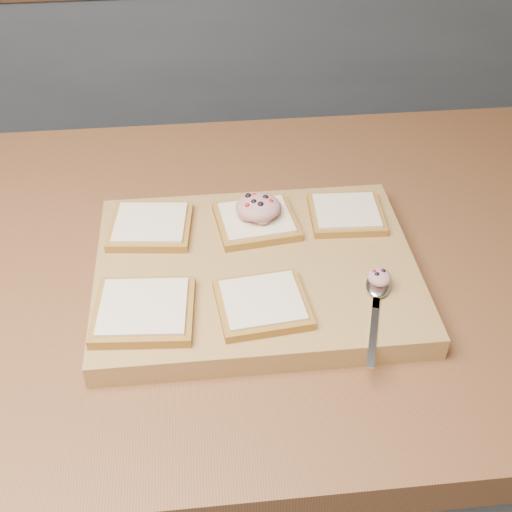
% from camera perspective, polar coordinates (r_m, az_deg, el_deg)
% --- Properties ---
extents(island_counter, '(2.00, 0.80, 0.90)m').
position_cam_1_polar(island_counter, '(1.30, -2.92, -14.85)').
color(island_counter, slate).
rests_on(island_counter, ground).
extents(back_counter, '(3.60, 0.62, 0.94)m').
position_cam_1_polar(back_counter, '(2.41, -5.19, 14.71)').
color(back_counter, slate).
rests_on(back_counter, ground).
extents(cutting_board, '(0.45, 0.34, 0.04)m').
position_cam_1_polar(cutting_board, '(0.91, 0.00, -1.41)').
color(cutting_board, tan).
rests_on(cutting_board, island_counter).
extents(bread_far_left, '(0.13, 0.12, 0.02)m').
position_cam_1_polar(bread_far_left, '(0.96, -9.34, 2.67)').
color(bread_far_left, '#A3702A').
rests_on(bread_far_left, cutting_board).
extents(bread_far_center, '(0.13, 0.12, 0.02)m').
position_cam_1_polar(bread_far_center, '(0.96, 0.02, 3.13)').
color(bread_far_center, '#A3702A').
rests_on(bread_far_center, cutting_board).
extents(bread_far_right, '(0.11, 0.10, 0.02)m').
position_cam_1_polar(bread_far_right, '(0.98, 8.02, 3.76)').
color(bread_far_right, '#A3702A').
rests_on(bread_far_right, cutting_board).
extents(bread_near_left, '(0.13, 0.12, 0.02)m').
position_cam_1_polar(bread_near_left, '(0.83, -9.94, -4.77)').
color(bread_near_left, '#A3702A').
rests_on(bread_near_left, cutting_board).
extents(bread_near_center, '(0.12, 0.12, 0.02)m').
position_cam_1_polar(bread_near_center, '(0.83, 0.57, -4.24)').
color(bread_near_center, '#A3702A').
rests_on(bread_near_center, cutting_board).
extents(tuna_salad_dollop, '(0.07, 0.06, 0.03)m').
position_cam_1_polar(tuna_salad_dollop, '(0.95, 0.19, 4.40)').
color(tuna_salad_dollop, '#B07571').
rests_on(tuna_salad_dollop, bread_far_center).
extents(spoon, '(0.07, 0.16, 0.01)m').
position_cam_1_polar(spoon, '(0.86, 10.72, -3.11)').
color(spoon, silver).
rests_on(spoon, cutting_board).
extents(spoon_salad, '(0.03, 0.03, 0.02)m').
position_cam_1_polar(spoon_salad, '(0.86, 10.89, -1.83)').
color(spoon_salad, '#B07571').
rests_on(spoon_salad, spoon).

